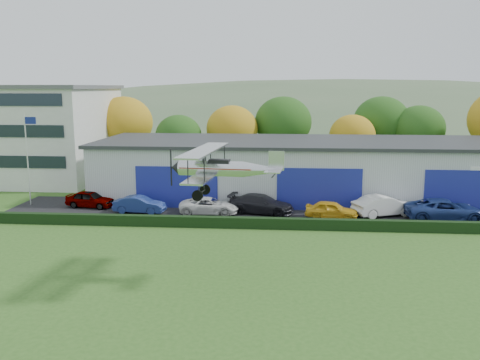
# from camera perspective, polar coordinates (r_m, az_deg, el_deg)

# --- Properties ---
(ground) EXTENTS (300.00, 300.00, 0.00)m
(ground) POSITION_cam_1_polar(r_m,az_deg,el_deg) (22.50, -0.50, -16.63)
(ground) COLOR #315D1D
(ground) RESTS_ON ground
(apron) EXTENTS (48.00, 9.00, 0.05)m
(apron) POSITION_cam_1_polar(r_m,az_deg,el_deg) (42.23, 6.13, -3.66)
(apron) COLOR black
(apron) RESTS_ON ground
(hedge) EXTENTS (46.00, 0.60, 0.80)m
(hedge) POSITION_cam_1_polar(r_m,az_deg,el_deg) (37.50, 6.32, -4.88)
(hedge) COLOR black
(hedge) RESTS_ON ground
(hangar) EXTENTS (40.60, 12.60, 5.30)m
(hangar) POSITION_cam_1_polar(r_m,az_deg,el_deg) (48.65, 8.35, 1.31)
(hangar) COLOR #B2B7BC
(hangar) RESTS_ON ground
(office_block) EXTENTS (20.60, 15.60, 10.40)m
(office_block) POSITION_cam_1_polar(r_m,az_deg,el_deg) (62.73, -23.84, 4.90)
(office_block) COLOR silver
(office_block) RESTS_ON ground
(flagpole) EXTENTS (1.05, 0.10, 8.00)m
(flagpole) POSITION_cam_1_polar(r_m,az_deg,el_deg) (47.56, -22.57, 3.01)
(flagpole) COLOR silver
(flagpole) RESTS_ON ground
(tree_belt) EXTENTS (75.70, 13.22, 10.12)m
(tree_belt) POSITION_cam_1_polar(r_m,az_deg,el_deg) (60.78, 3.75, 5.98)
(tree_belt) COLOR #3D2614
(tree_belt) RESTS_ON ground
(distant_hills) EXTENTS (430.00, 196.00, 56.00)m
(distant_hills) POSITION_cam_1_polar(r_m,az_deg,el_deg) (161.77, 2.40, 2.07)
(distant_hills) COLOR #4C6642
(distant_hills) RESTS_ON ground
(car_0) EXTENTS (4.36, 2.35, 1.41)m
(car_0) POSITION_cam_1_polar(r_m,az_deg,el_deg) (45.55, -16.39, -2.06)
(car_0) COLOR gray
(car_0) RESTS_ON apron
(car_1) EXTENTS (4.30, 1.80, 1.38)m
(car_1) POSITION_cam_1_polar(r_m,az_deg,el_deg) (42.54, -11.15, -2.71)
(car_1) COLOR navy
(car_1) RESTS_ON apron
(car_2) EXTENTS (4.84, 2.32, 1.33)m
(car_2) POSITION_cam_1_polar(r_m,az_deg,el_deg) (41.50, -3.45, -2.89)
(car_2) COLOR silver
(car_2) RESTS_ON apron
(car_3) EXTENTS (5.66, 3.29, 1.54)m
(car_3) POSITION_cam_1_polar(r_m,az_deg,el_deg) (41.63, 2.39, -2.69)
(car_3) COLOR black
(car_3) RESTS_ON apron
(car_4) EXTENTS (4.30, 2.33, 1.39)m
(car_4) POSITION_cam_1_polar(r_m,az_deg,el_deg) (40.59, 10.18, -3.30)
(car_4) COLOR gold
(car_4) RESTS_ON apron
(car_5) EXTENTS (5.34, 3.61, 1.67)m
(car_5) POSITION_cam_1_polar(r_m,az_deg,el_deg) (42.36, 15.74, -2.76)
(car_5) COLOR silver
(car_5) RESTS_ON apron
(car_6) EXTENTS (6.11, 2.94, 1.68)m
(car_6) POSITION_cam_1_polar(r_m,az_deg,el_deg) (42.36, 21.94, -3.12)
(car_6) COLOR navy
(car_6) RESTS_ON apron
(biplane) EXTENTS (6.12, 7.03, 2.62)m
(biplane) POSITION_cam_1_polar(r_m,az_deg,el_deg) (27.00, -2.14, 1.44)
(biplane) COLOR silver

